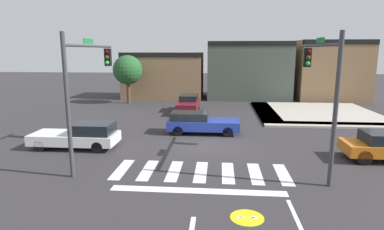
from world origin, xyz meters
TOP-DOWN VIEW (x-y plane):
  - ground_plane at (0.00, 0.00)m, footprint 120.00×120.00m
  - crosswalk_near at (-0.00, -4.50)m, footprint 7.73×2.55m
  - bike_detector_marking at (1.72, -8.39)m, footprint 1.10×1.10m
  - curb_corner_northeast at (8.49, 9.42)m, footprint 10.00×10.60m
  - storefront_row at (4.21, 18.93)m, footprint 26.44×6.37m
  - traffic_signal_southeast at (5.19, -3.56)m, footprint 0.32×5.86m
  - traffic_signal_southwest at (-5.43, -3.35)m, footprint 0.32×5.74m
  - car_white at (-6.87, -1.43)m, footprint 4.68×1.88m
  - car_blue at (-0.47, 2.34)m, footprint 4.61×1.76m
  - car_maroon at (-1.93, 9.67)m, footprint 1.70×4.61m
  - roadside_tree at (-8.50, 14.00)m, footprint 2.95×2.95m

SIDE VIEW (x-z plane):
  - ground_plane at x=0.00m, z-range 0.00..0.00m
  - bike_detector_marking at x=1.72m, z-range 0.00..0.01m
  - crosswalk_near at x=0.00m, z-range 0.00..0.01m
  - curb_corner_northeast at x=8.49m, z-range 0.00..0.15m
  - car_white at x=-6.87m, z-range -0.01..1.41m
  - car_blue at x=-0.47m, z-range 0.02..1.41m
  - car_maroon at x=-1.93m, z-range 0.03..1.51m
  - storefront_row at x=4.21m, z-range -0.18..6.22m
  - roadside_tree at x=-8.50m, z-range 0.94..5.81m
  - traffic_signal_southwest at x=-5.43m, z-range 1.14..7.19m
  - traffic_signal_southeast at x=5.19m, z-range 1.16..7.19m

